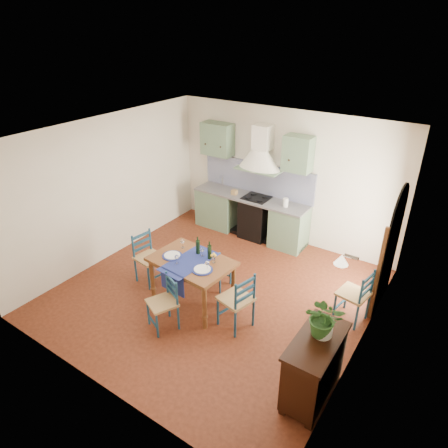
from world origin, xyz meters
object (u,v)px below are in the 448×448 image
at_px(dining_table, 192,265).
at_px(potted_plant, 324,318).
at_px(sideboard, 314,366).
at_px(chair_near, 164,303).

height_order(dining_table, potted_plant, potted_plant).
bearing_deg(sideboard, dining_table, 164.89).
bearing_deg(dining_table, chair_near, -89.33).
relative_size(dining_table, sideboard, 1.32).
bearing_deg(sideboard, chair_near, -178.59).
xyz_separation_m(chair_near, potted_plant, (2.41, 0.17, 0.73)).
bearing_deg(potted_plant, sideboard, -95.31).
distance_m(dining_table, potted_plant, 2.52).
relative_size(chair_near, sideboard, 0.84).
bearing_deg(potted_plant, dining_table, 167.51).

